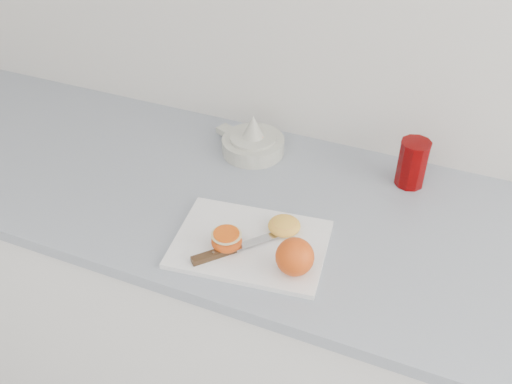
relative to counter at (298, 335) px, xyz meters
The scene contains 8 objects.
counter is the anchor object (origin of this frame).
cutting_board 0.48m from the counter, 115.55° to the right, with size 0.32×0.23×0.01m, color white.
whole_orange 0.53m from the counter, 78.59° to the right, with size 0.08×0.08×0.08m.
half_orange 0.52m from the counter, 120.75° to the right, with size 0.06×0.06×0.04m.
squeezed_shell 0.48m from the counter, 102.08° to the right, with size 0.07×0.07×0.03m.
paring_knife 0.52m from the counter, 117.99° to the right, with size 0.16×0.17×0.01m.
citrus_juicer 0.55m from the counter, 139.59° to the left, with size 0.20×0.16×0.11m.
red_tumbler 0.57m from the counter, 45.62° to the left, with size 0.07×0.07×0.12m.
Camera 1 is at (0.40, 0.74, 1.72)m, focal length 40.00 mm.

